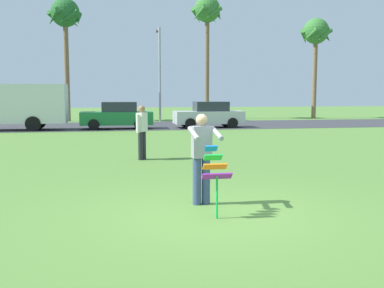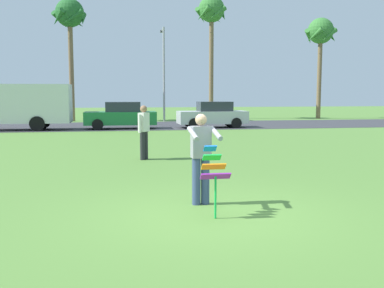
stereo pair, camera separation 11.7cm
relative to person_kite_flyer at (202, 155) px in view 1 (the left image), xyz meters
name	(u,v)px [view 1 (the left image)]	position (x,y,z in m)	size (l,w,h in m)	color
ground_plane	(215,214)	(0.08, -0.71, -0.95)	(120.00, 120.00, 0.00)	#568438
road_strip	(137,126)	(0.08, 21.24, -0.95)	(120.00, 8.00, 0.01)	#38383D
person_kite_flyer	(202,155)	(0.00, 0.00, 0.00)	(0.57, 0.68, 1.73)	#384772
kite_held	(215,169)	(0.06, -0.83, -0.13)	(0.51, 0.63, 1.20)	blue
parked_truck_red_cab	(14,106)	(-7.02, 18.84, 0.46)	(6.73, 2.18, 2.62)	#B2231E
parked_car_green	(117,116)	(-1.21, 18.84, -0.18)	(4.23, 1.90, 1.60)	#1E7238
parked_car_silver	(209,115)	(4.35, 18.84, -0.18)	(4.23, 1.90, 1.60)	silver
palm_tree_right_near	(65,18)	(-4.73, 27.00, 6.66)	(2.58, 2.71, 9.07)	brown
palm_tree_centre_far	(207,15)	(6.28, 28.29, 7.41)	(2.58, 2.71, 9.90)	brown
palm_tree_far_left	(316,35)	(15.20, 27.18, 5.90)	(2.58, 2.71, 8.24)	brown
streetlight_pole	(160,68)	(2.12, 26.00, 3.05)	(0.24, 1.65, 7.00)	#9E9EA3
person_walker_far	(142,131)	(-0.69, 6.09, -0.02)	(0.39, 0.49, 1.73)	#26262B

